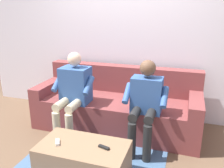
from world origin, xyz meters
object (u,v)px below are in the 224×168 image
Objects in this scene: couch at (117,107)px; remote_white at (58,142)px; remote_black at (104,147)px; person_left_seated at (145,101)px; coffee_table at (84,161)px; person_right_seated at (73,90)px.

couch is 1.29m from remote_white.
couch is 19.71× the size of remote_black.
person_left_seated is (-0.49, 0.46, 0.33)m from couch.
couch is at bearing -42.99° from person_left_seated.
coffee_table is at bearing 90.00° from couch.
remote_white is (0.26, 0.05, 0.20)m from coffee_table.
remote_black reaches higher than coffee_table.
coffee_table is 0.30m from remote_black.
remote_white is at bearing 10.80° from coffee_table.
person_left_seated is 0.82m from remote_black.
coffee_table is at bearing -160.62° from remote_black.
person_right_seated is (0.98, -0.03, 0.02)m from person_left_seated.
remote_white reaches higher than coffee_table.
person_left_seated is 0.98m from person_right_seated.
person_right_seated reaches higher than coffee_table.
person_right_seated is 1.08m from remote_black.
couch is at bearing -90.00° from coffee_table.
person_right_seated is 9.67× the size of remote_black.
couch is 0.74m from person_left_seated.
remote_black is (-0.71, 0.77, -0.27)m from person_right_seated.
remote_white is (0.26, 1.26, 0.08)m from couch.
person_right_seated is at bearing -15.65° from remote_white.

